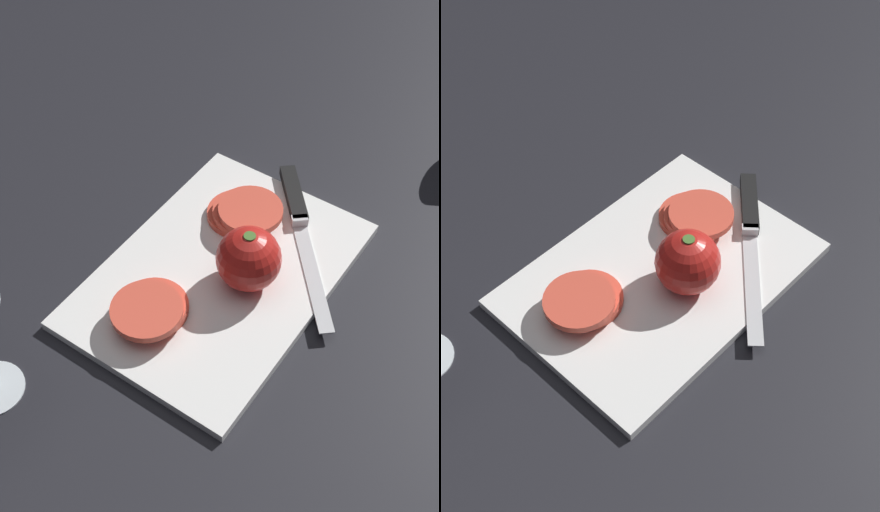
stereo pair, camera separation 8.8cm
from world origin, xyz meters
TOP-DOWN VIEW (x-y plane):
  - ground_plane at (0.00, 0.00)m, footprint 3.00×3.00m
  - cutting_board at (0.05, -0.01)m, footprint 0.37×0.26m
  - whole_tomato at (0.04, 0.03)m, footprint 0.08×0.08m
  - knife at (-0.09, 0.02)m, footprint 0.23×0.20m
  - tomato_slice_stack_near at (0.16, -0.04)m, footprint 0.11×0.09m
  - tomato_slice_stack_far at (-0.04, -0.03)m, footprint 0.09×0.11m

SIDE VIEW (x-z plane):
  - ground_plane at x=0.00m, z-range 0.00..0.00m
  - cutting_board at x=0.05m, z-range 0.00..0.01m
  - knife at x=-0.09m, z-range 0.01..0.03m
  - tomato_slice_stack_near at x=0.16m, z-range 0.01..0.04m
  - tomato_slice_stack_far at x=-0.04m, z-range 0.01..0.04m
  - whole_tomato at x=0.04m, z-range 0.01..0.10m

